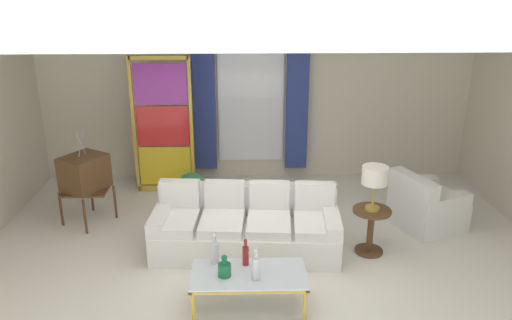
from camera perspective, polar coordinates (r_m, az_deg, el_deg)
The scene contains 16 objects.
ground_plane at distance 6.39m, azimuth 0.79°, elevation -11.69°, with size 16.00×16.00×0.00m, color silver.
wall_rear at distance 8.69m, azimuth 0.02°, elevation 7.67°, with size 8.00×0.12×3.00m, color beige.
ceiling_slab at distance 6.24m, azimuth 0.62°, elevation 16.93°, with size 8.00×7.60×0.04m, color white.
curtained_window at distance 8.48m, azimuth -0.58°, elevation 9.02°, with size 2.00×0.17×2.70m.
couch_white_long at distance 6.62m, azimuth -1.09°, elevation -7.43°, with size 2.39×1.08×0.86m.
coffee_table at distance 5.50m, azimuth -0.82°, elevation -12.81°, with size 1.21×0.61×0.41m.
bottle_blue_decanter at distance 5.57m, azimuth -1.16°, elevation -10.45°, with size 0.07×0.07×0.31m.
bottle_crystal_tall at distance 5.31m, azimuth -0.01°, elevation -11.80°, with size 0.08×0.08×0.35m.
bottle_amber_squat at distance 5.60m, azimuth -4.60°, elevation -10.07°, with size 0.08×0.08×0.35m.
bottle_ruby_flask at distance 5.41m, azimuth -3.52°, elevation -11.96°, with size 0.14×0.14×0.25m.
vintage_tv at distance 7.53m, azimuth -18.52°, elevation -1.51°, with size 0.74×0.77×1.35m.
armchair_white at distance 7.55m, azimuth 18.25°, elevation -5.06°, with size 1.07×1.05×0.80m.
stained_glass_divider at distance 8.22m, azimuth -10.30°, elevation 3.43°, with size 0.95×0.05×2.20m.
peacock_figurine at distance 8.05m, azimuth -7.24°, elevation -3.10°, with size 0.44×0.60×0.50m.
round_side_table at distance 6.67m, azimuth 12.62°, elevation -7.26°, with size 0.48×0.48×0.59m.
table_lamp_brass at distance 6.39m, azimuth 13.07°, elevation -1.89°, with size 0.32×0.32×0.57m.
Camera 1 is at (-0.23, -5.43, 3.35)m, focal length 36.00 mm.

